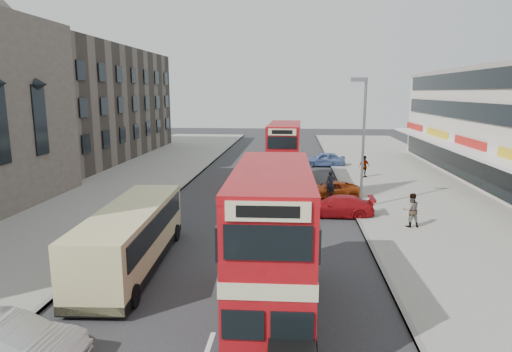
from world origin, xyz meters
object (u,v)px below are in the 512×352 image
at_px(car_left_front, 3,344).
at_px(coach, 131,235).
at_px(bus_main, 272,244).
at_px(car_right_b, 330,190).
at_px(car_right_a, 337,206).
at_px(bus_second, 284,154).
at_px(pedestrian_far, 364,166).
at_px(pedestrian_near, 411,210).
at_px(street_lamp, 362,134).
at_px(cyclist, 331,191).
at_px(car_right_c, 324,159).

bearing_deg(car_left_front, coach, -9.06).
distance_m(bus_main, car_right_b, 17.37).
bearing_deg(car_right_a, bus_second, -158.05).
bearing_deg(bus_second, car_right_a, 112.63).
bearing_deg(pedestrian_far, pedestrian_near, -114.80).
relative_size(bus_second, pedestrian_far, 4.72).
bearing_deg(coach, bus_main, -34.37).
relative_size(car_right_a, car_right_b, 1.05).
bearing_deg(street_lamp, car_right_b, 116.88).
distance_m(street_lamp, pedestrian_far, 11.02).
xyz_separation_m(street_lamp, cyclist, (-1.62, 2.13, -4.08)).
xyz_separation_m(street_lamp, car_right_c, (-1.18, 16.29, -4.07)).
bearing_deg(bus_main, bus_second, -91.00).
height_order(car_left_front, cyclist, cyclist).
xyz_separation_m(car_left_front, car_right_c, (10.59, 33.48, 0.02)).
relative_size(bus_main, car_right_a, 2.01).
bearing_deg(pedestrian_near, car_right_c, -88.86).
bearing_deg(car_left_front, bus_main, -65.93).
bearing_deg(car_right_b, coach, -38.41).
distance_m(car_left_front, pedestrian_far, 30.59).
height_order(bus_second, cyclist, bus_second).
distance_m(street_lamp, pedestrian_near, 5.74).
height_order(car_right_b, car_right_c, car_right_c).
bearing_deg(bus_second, car_right_c, -109.89).
bearing_deg(car_right_b, pedestrian_far, 150.95).
bearing_deg(coach, car_right_b, 51.95).
xyz_separation_m(bus_second, car_left_front, (-6.91, -24.00, -1.80)).
relative_size(street_lamp, car_right_a, 1.87).
xyz_separation_m(car_left_front, pedestrian_near, (13.94, 13.37, 0.39)).
height_order(bus_main, bus_second, bus_main).
height_order(street_lamp, car_right_a, street_lamp).
bearing_deg(car_right_c, street_lamp, 2.41).
bearing_deg(coach, car_right_a, 39.49).
xyz_separation_m(car_right_a, car_right_b, (-0.01, 4.75, -0.06)).
bearing_deg(car_left_front, car_right_b, -28.04).
distance_m(car_left_front, car_right_a, 18.58).
xyz_separation_m(car_left_front, cyclist, (10.15, 19.32, 0.00)).
height_order(bus_second, car_right_a, bus_second).
bearing_deg(bus_main, car_right_b, -101.96).
xyz_separation_m(street_lamp, bus_second, (-4.86, 6.82, -2.29)).
bearing_deg(car_right_b, cyclist, -6.81).
height_order(street_lamp, coach, street_lamp).
bearing_deg(bus_main, street_lamp, -110.26).
bearing_deg(pedestrian_far, bus_second, -179.25).
relative_size(coach, car_right_b, 2.23).
xyz_separation_m(coach, pedestrian_near, (12.99, 6.40, -0.34)).
distance_m(car_right_a, pedestrian_near, 4.33).
xyz_separation_m(car_left_front, car_right_a, (10.21, 15.53, -0.07)).
distance_m(coach, car_right_c, 28.21).
bearing_deg(bus_main, cyclist, -102.40).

